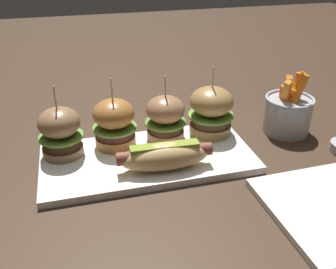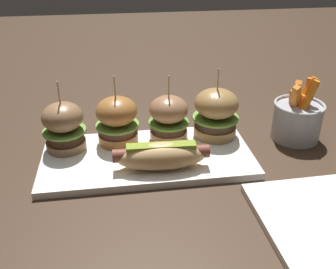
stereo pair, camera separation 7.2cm
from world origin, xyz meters
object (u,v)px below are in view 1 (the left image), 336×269
Objects in this scene: hot_dog at (165,155)px; slider_center_left at (114,123)px; slider_center_right at (165,118)px; side_plate at (336,209)px; platter_main at (148,158)px; fries_bucket at (288,112)px; slider_far_left at (60,131)px; slider_far_right at (211,110)px.

hot_dog is 1.23× the size of slider_center_left.
hot_dog is 0.12m from slider_center_right.
side_plate is (0.21, -0.28, -0.06)m from slider_center_right.
slider_center_left is 0.11m from slider_center_right.
side_plate is at bearing -40.75° from platter_main.
slider_far_left is at bearing 179.70° from fries_bucket.
slider_center_left is (-0.08, 0.11, 0.02)m from hot_dog.
fries_bucket is (0.49, -0.00, -0.02)m from slider_far_left.
slider_center_left is 0.38m from fries_bucket.
platter_main is 0.18m from slider_far_left.
platter_main is at bearing 112.19° from hot_dog.
slider_center_right is (0.03, 0.11, 0.02)m from hot_dog.
slider_center_left is at bearing 133.79° from platter_main.
side_plate is at bearing -41.77° from slider_center_left.
slider_far_right is 0.31m from side_plate.
slider_center_left is 0.43m from side_plate.
slider_center_right is 0.28m from fries_bucket.
platter_main is 0.07m from hot_dog.
side_plate is at bearing -53.33° from slider_center_right.
slider_center_right is at bearing 126.67° from side_plate.
fries_bucket is at bearing 17.43° from hot_dog.
side_plate is (0.24, -0.17, -0.03)m from hot_dog.
slider_far_left reaches higher than slider_center_right.
slider_far_left is 0.10m from slider_center_left.
slider_far_left is (-0.18, 0.10, 0.02)m from hot_dog.
platter_main is 2.32× the size of hot_dog.
slider_center_left is at bearing -179.50° from slider_center_right.
slider_far_right is 0.69× the size of side_plate.
slider_far_left reaches higher than side_plate.
hot_dog is 0.32m from fries_bucket.
slider_far_left reaches higher than hot_dog.
slider_center_right is at bearing 74.78° from hot_dog.
hot_dog is at bearing -105.22° from slider_center_right.
slider_far_right is 1.06× the size of fries_bucket.
platter_main is 2.85× the size of slider_center_left.
slider_center_left is 0.97× the size of slider_far_right.
hot_dog is 0.13m from slider_center_left.
slider_center_right reaches higher than fries_bucket.
fries_bucket reaches higher than hot_dog.
fries_bucket is (0.28, -0.01, -0.02)m from slider_center_right.
slider_far_left is at bearing 147.04° from side_plate.
slider_far_right is (0.10, -0.00, 0.00)m from slider_center_right.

